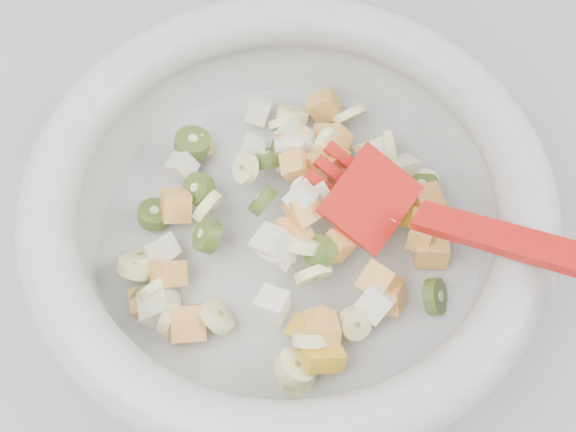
{
  "coord_description": "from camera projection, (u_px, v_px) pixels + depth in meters",
  "views": [
    {
      "loc": [
        0.06,
        1.2,
        1.38
      ],
      "look_at": [
        0.08,
        1.45,
        0.95
      ],
      "focal_mm": 45.0,
      "sensor_mm": 36.0,
      "label": 1
    }
  ],
  "objects": [
    {
      "name": "counter",
      "position": [
        223.0,
        408.0,
        0.93
      ],
      "size": [
        2.0,
        0.6,
        0.9
      ],
      "primitive_type": "cube",
      "color": "gray",
      "rests_on": "ground"
    },
    {
      "name": "mixing_bowl",
      "position": [
        289.0,
        211.0,
        0.49
      ],
      "size": [
        0.42,
        0.35,
        0.15
      ],
      "color": "silver",
      "rests_on": "counter"
    }
  ]
}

